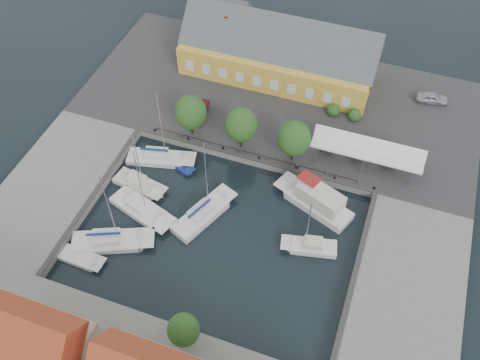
# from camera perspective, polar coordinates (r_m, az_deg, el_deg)

# --- Properties ---
(ground) EXTENTS (140.00, 140.00, 0.00)m
(ground) POSITION_cam_1_polar(r_m,az_deg,el_deg) (64.31, -1.82, -4.72)
(ground) COLOR black
(ground) RESTS_ON ground
(north_quay) EXTENTS (56.00, 26.00, 1.00)m
(north_quay) POSITION_cam_1_polar(r_m,az_deg,el_deg) (78.63, 4.25, 8.50)
(north_quay) COLOR #2D2D30
(north_quay) RESTS_ON ground
(west_quay) EXTENTS (12.00, 24.00, 1.00)m
(west_quay) POSITION_cam_1_polar(r_m,az_deg,el_deg) (71.21, -19.19, -0.56)
(west_quay) COLOR slate
(west_quay) RESTS_ON ground
(east_quay) EXTENTS (12.00, 24.00, 1.00)m
(east_quay) POSITION_cam_1_polar(r_m,az_deg,el_deg) (61.62, 17.32, -11.36)
(east_quay) COLOR slate
(east_quay) RESTS_ON ground
(quay_edge_fittings) EXTENTS (56.00, 24.72, 0.40)m
(quay_edge_fittings) POSITION_cam_1_polar(r_m,az_deg,el_deg) (66.11, -0.35, -1.03)
(quay_edge_fittings) COLOR #383533
(quay_edge_fittings) RESTS_ON north_quay
(warehouse) EXTENTS (28.56, 14.00, 9.55)m
(warehouse) POSITION_cam_1_polar(r_m,az_deg,el_deg) (80.70, 3.75, 13.39)
(warehouse) COLOR gold
(warehouse) RESTS_ON north_quay
(tent_canopy) EXTENTS (14.00, 4.00, 2.83)m
(tent_canopy) POSITION_cam_1_polar(r_m,az_deg,el_deg) (68.94, 13.49, 3.24)
(tent_canopy) COLOR white
(tent_canopy) RESTS_ON north_quay
(quay_trees) EXTENTS (18.20, 4.20, 6.30)m
(quay_trees) POSITION_cam_1_polar(r_m,az_deg,el_deg) (68.35, 0.13, 5.89)
(quay_trees) COLOR black
(quay_trees) RESTS_ON north_quay
(car_silver) EXTENTS (4.69, 2.50, 1.52)m
(car_silver) POSITION_cam_1_polar(r_m,az_deg,el_deg) (81.58, 19.82, 8.23)
(car_silver) COLOR #B5B6BD
(car_silver) RESTS_ON north_quay
(car_red) EXTENTS (2.27, 4.74, 1.50)m
(car_red) POSITION_cam_1_polar(r_m,az_deg,el_deg) (74.98, -4.24, 7.30)
(car_red) COLOR #58141C
(car_red) RESTS_ON north_quay
(center_sailboat) EXTENTS (5.92, 9.40, 12.57)m
(center_sailboat) POSITION_cam_1_polar(r_m,az_deg,el_deg) (64.80, -3.92, -3.70)
(center_sailboat) COLOR silver
(center_sailboat) RESTS_ON ground
(trawler) EXTENTS (10.63, 6.65, 5.00)m
(trawler) POSITION_cam_1_polar(r_m,az_deg,el_deg) (65.74, 8.09, -2.21)
(trawler) COLOR silver
(trawler) RESTS_ON ground
(east_boat_b) EXTENTS (6.76, 3.46, 9.17)m
(east_boat_b) POSITION_cam_1_polar(r_m,az_deg,el_deg) (62.66, 7.50, -7.12)
(east_boat_b) COLOR silver
(east_boat_b) RESTS_ON ground
(west_boat_a) EXTENTS (9.41, 4.64, 12.03)m
(west_boat_a) POSITION_cam_1_polar(r_m,az_deg,el_deg) (71.33, -8.57, 2.26)
(west_boat_a) COLOR silver
(west_boat_a) RESTS_ON ground
(west_boat_b) EXTENTS (7.48, 3.67, 10.02)m
(west_boat_b) POSITION_cam_1_polar(r_m,az_deg,el_deg) (68.83, -10.71, -0.52)
(west_boat_b) COLOR beige
(west_boat_b) RESTS_ON ground
(west_boat_c) EXTENTS (9.35, 5.48, 12.07)m
(west_boat_c) POSITION_cam_1_polar(r_m,az_deg,el_deg) (66.30, -10.45, -3.15)
(west_boat_c) COLOR silver
(west_boat_c) RESTS_ON ground
(west_boat_d) EXTENTS (9.92, 6.49, 12.76)m
(west_boat_d) POSITION_cam_1_polar(r_m,az_deg,el_deg) (64.31, -13.60, -6.43)
(west_boat_d) COLOR silver
(west_boat_d) RESTS_ON ground
(launch_sw) EXTENTS (5.59, 2.28, 0.98)m
(launch_sw) POSITION_cam_1_polar(r_m,az_deg,el_deg) (64.07, -16.53, -8.10)
(launch_sw) COLOR silver
(launch_sw) RESTS_ON ground
(launch_nw) EXTENTS (4.21, 2.98, 0.88)m
(launch_nw) POSITION_cam_1_polar(r_m,az_deg,el_deg) (70.30, -6.29, 1.45)
(launch_nw) COLOR navy
(launch_nw) RESTS_ON ground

